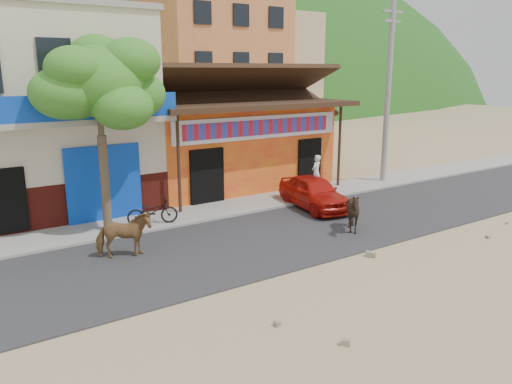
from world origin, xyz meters
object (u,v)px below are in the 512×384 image
tree (102,135)px  pedestrian (316,172)px  utility_pole (388,92)px  scooter (152,211)px  cow_dark (354,212)px  cow_tan (124,235)px  red_car (314,192)px

tree → pedestrian: bearing=3.6°
utility_pole → scooter: bearing=-177.6°
cow_dark → utility_pole: bearing=117.0°
cow_tan → pedestrian: 9.90m
scooter → pedestrian: 7.75m
tree → scooter: (1.40, -0.27, -2.57)m
tree → cow_dark: 8.16m
cow_tan → cow_dark: 7.06m
cow_tan → scooter: cow_tan is taller
cow_dark → pedestrian: pedestrian is taller
cow_tan → scooter: size_ratio=0.91×
cow_dark → scooter: (-5.09, 4.04, -0.15)m
scooter → tree: bearing=94.1°
tree → scooter: tree is taller
tree → utility_pole: size_ratio=0.75×
utility_pole → cow_tan: bearing=-168.6°
utility_pole → scooter: utility_pole is taller
utility_pole → red_car: bearing=-163.3°
utility_pole → cow_dark: (-6.31, -4.51, -3.42)m
red_car → scooter: size_ratio=2.17×
cow_tan → pedestrian: (9.42, 3.02, 0.18)m
cow_dark → pedestrian: 5.54m
red_car → utility_pole: bearing=26.3°
cow_dark → pedestrian: size_ratio=0.90×
utility_pole → red_car: (-5.53, -1.66, -3.47)m
cow_dark → red_car: cow_dark is taller
cow_dark → scooter: size_ratio=0.80×
utility_pole → cow_dark: 8.48m
cow_dark → red_car: 2.95m
cow_tan → cow_dark: cow_dark is taller
cow_tan → pedestrian: pedestrian is taller
cow_dark → scooter: cow_dark is taller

